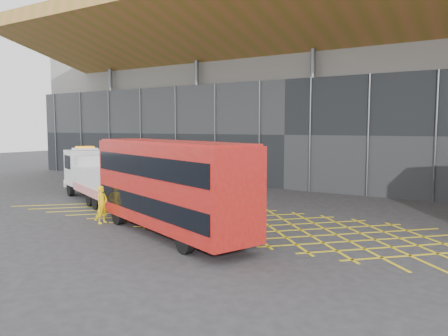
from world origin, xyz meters
The scene contains 6 objects.
ground_plane centered at (0.00, 0.00, 0.00)m, with size 120.00×120.00×0.00m, color #2B2B2E.
road_markings centered at (4.80, 0.00, 0.01)m, with size 26.36×7.16×0.01m.
construction_building centered at (1.92, 18.40, 8.98)m, with size 55.00×23.97×18.00m.
recovery_truck centered at (-5.72, 0.51, 1.55)m, with size 9.23×5.50×3.34m.
bus_towed centered at (3.56, -3.76, 2.21)m, with size 9.91×5.60×3.98m.
worker centered at (-0.51, -3.77, 0.90)m, with size 0.66×0.43×1.80m, color yellow.
Camera 1 is at (15.31, -17.93, 4.55)m, focal length 35.00 mm.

